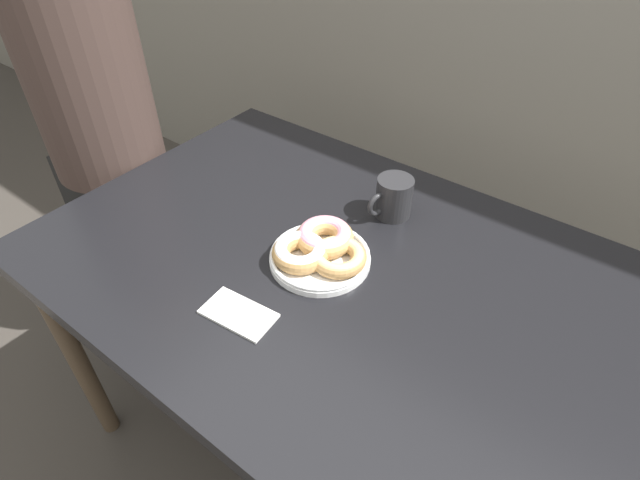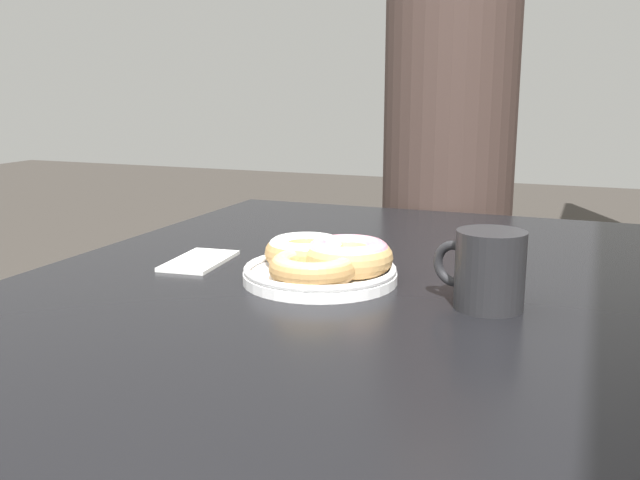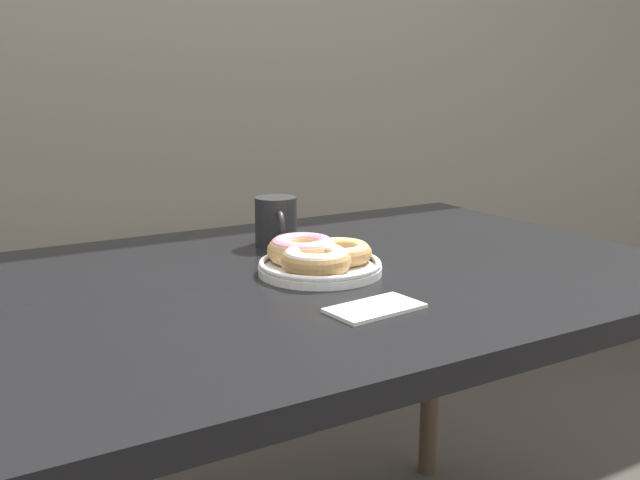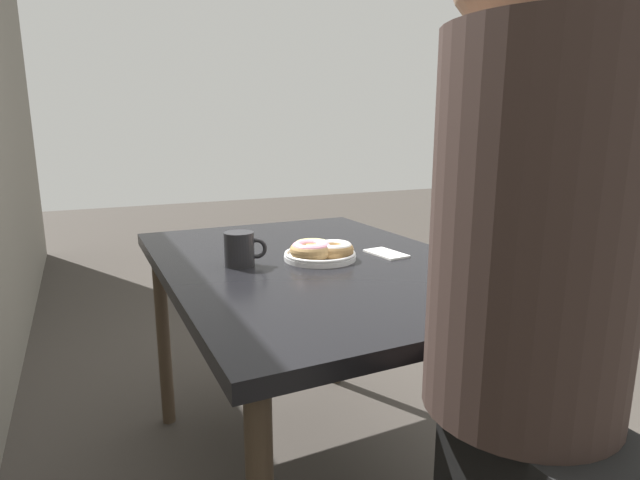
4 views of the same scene
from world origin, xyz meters
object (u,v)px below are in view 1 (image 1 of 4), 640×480
at_px(coffee_mug, 393,197).
at_px(dining_table, 328,284).
at_px(donut_plate, 320,250).
at_px(person_figure, 102,136).
at_px(napkin, 239,314).

bearing_deg(coffee_mug, dining_table, -96.18).
relative_size(donut_plate, coffee_mug, 2.00).
bearing_deg(donut_plate, coffee_mug, 80.61).
bearing_deg(dining_table, coffee_mug, 83.82).
xyz_separation_m(donut_plate, person_figure, (-0.80, 0.02, -0.00)).
bearing_deg(donut_plate, dining_table, 34.23).
bearing_deg(person_figure, coffee_mug, 14.43).
relative_size(coffee_mug, person_figure, 0.08).
bearing_deg(coffee_mug, person_figure, -165.57).
height_order(donut_plate, napkin, donut_plate).
relative_size(dining_table, coffee_mug, 10.66).
height_order(dining_table, coffee_mug, coffee_mug).
relative_size(dining_table, napkin, 8.62).
xyz_separation_m(coffee_mug, person_figure, (-0.84, -0.22, -0.02)).
bearing_deg(napkin, coffee_mug, 81.25).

